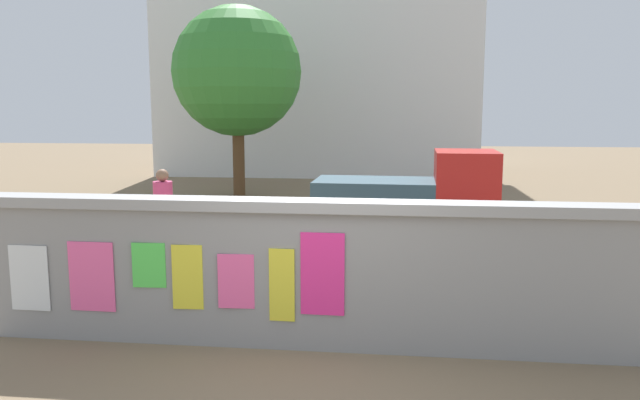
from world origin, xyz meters
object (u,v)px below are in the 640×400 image
auto_rickshaw_truck (415,198)px  motorcycle (486,263)px  bicycle_near (348,287)px  person_walking (163,205)px  tree_roadside (237,72)px

auto_rickshaw_truck → motorcycle: bearing=-75.1°
bicycle_near → person_walking: person_walking is taller
tree_roadside → auto_rickshaw_truck: bearing=-49.8°
person_walking → tree_roadside: tree_roadside is taller
motorcycle → person_walking: person_walking is taller
auto_rickshaw_truck → person_walking: (-4.48, -2.01, 0.09)m
motorcycle → tree_roadside: (-6.10, 9.58, 3.30)m
motorcycle → tree_roadside: size_ratio=0.33×
auto_rickshaw_truck → tree_roadside: 8.52m
tree_roadside → person_walking: bearing=-85.1°
auto_rickshaw_truck → bicycle_near: auto_rickshaw_truck is taller
motorcycle → person_walking: 5.62m
bicycle_near → person_walking: (-3.49, 2.60, 0.62)m
auto_rickshaw_truck → motorcycle: auto_rickshaw_truck is taller
auto_rickshaw_truck → bicycle_near: bearing=-102.2°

